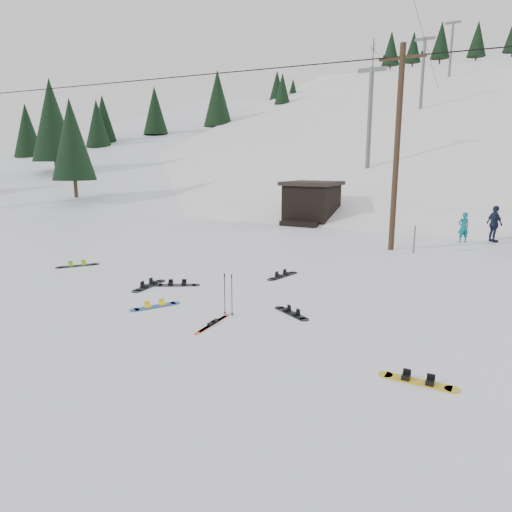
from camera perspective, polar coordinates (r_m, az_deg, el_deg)
The scene contains 22 objects.
ground at distance 10.81m, azimuth -13.11°, elevation -10.43°, with size 200.00×200.00×0.00m, color white.
ski_slope at distance 64.65m, azimuth 22.78°, elevation -3.57°, with size 60.00×75.00×45.00m, color white.
ridge_left at distance 71.57m, azimuth -7.80°, elevation -0.52°, with size 34.00×85.00×38.00m, color white.
treeline_left at distance 62.65m, azimuth -11.12°, elevation 7.81°, with size 20.00×64.00×10.00m, color black, non-canonical shape.
treeline_crest at distance 93.59m, azimuth 25.87°, elevation 8.09°, with size 50.00×6.00×10.00m, color black, non-canonical shape.
utility_pole at distance 21.83m, azimuth 17.22°, elevation 12.94°, with size 2.00×0.26×9.00m.
trail_sign at distance 21.35m, azimuth 19.29°, elevation 3.67°, with size 0.50×0.09×1.85m.
lift_hut at distance 30.73m, azimuth 6.93°, elevation 6.67°, with size 3.40×4.10×2.75m.
lift_tower_near at distance 39.01m, azimuth 14.06°, elevation 17.02°, with size 2.20×0.36×8.00m.
lift_tower_mid at distance 59.19m, azimuth 20.15°, elevation 21.09°, with size 2.20×0.36×8.00m.
lift_tower_far at distance 79.82m, azimuth 23.24°, elevation 23.00°, with size 2.20×0.36×8.00m.
hero_snowboard at distance 13.25m, azimuth -12.48°, elevation -6.12°, with size 0.82×1.33×0.10m.
hero_skis at distance 11.67m, azimuth -5.43°, elevation -8.37°, with size 0.21×1.61×0.08m.
ski_poles at distance 12.14m, azimuth -3.49°, elevation -4.78°, with size 0.31×0.08×1.13m.
board_scatter_a at distance 15.34m, azimuth -9.81°, elevation -3.56°, with size 1.32×0.93×0.11m.
board_scatter_b at distance 15.43m, azimuth -13.22°, elevation -3.59°, with size 0.51×1.66×0.12m.
board_scatter_c at distance 19.21m, azimuth -21.42°, elevation -1.10°, with size 1.04×1.41×0.11m.
board_scatter_d at distance 12.41m, azimuth 4.44°, elevation -7.11°, with size 1.26×0.80×0.10m.
board_scatter_e at distance 9.27m, azimuth 19.57°, elevation -14.53°, with size 1.46×0.29×0.10m.
board_scatter_f at distance 16.33m, azimuth 3.35°, elevation -2.46°, with size 0.53×1.59×0.11m.
skier_teal at distance 25.33m, azimuth 24.50°, elevation 3.28°, with size 0.56×0.37×1.54m, color #0B636E.
skier_navy at distance 26.10m, azimuth 27.65°, elevation 3.57°, with size 1.09×0.45×1.86m, color #161D38.
Camera 1 is at (6.95, -7.25, 4.02)m, focal length 32.00 mm.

